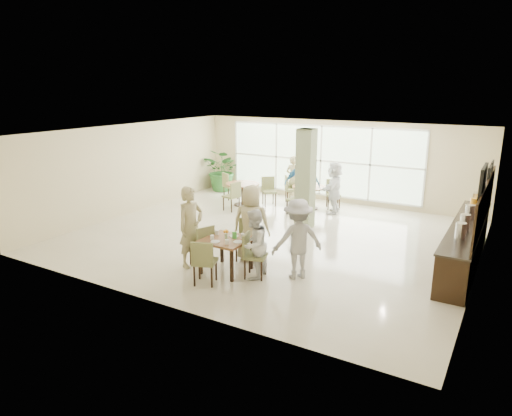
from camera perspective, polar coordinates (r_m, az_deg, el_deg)
The scene contains 23 objects.
ground at distance 12.31m, azimuth 2.02°, elevation -3.57°, with size 10.00×10.00×0.00m, color beige.
room_shell at distance 11.87m, azimuth 2.10°, elevation 4.24°, with size 10.00×10.00×10.00m.
window_bank at distance 16.12m, azimuth 8.09°, elevation 5.89°, with size 7.00×0.04×7.00m.
column at distance 12.82m, azimuth 6.22°, elevation 3.59°, with size 0.45×0.45×2.80m, color #6A7652.
main_table at distance 9.86m, azimuth -3.74°, elevation -4.38°, with size 0.94×0.94×0.75m.
round_table_left at distance 15.38m, azimuth -1.67°, elevation 2.49°, with size 1.14×1.14×0.75m.
round_table_right at distance 15.01m, azimuth 6.66°, elevation 2.05°, with size 1.11×1.11×0.75m.
chairs_main_table at distance 9.95m, azimuth -3.63°, elevation -5.30°, with size 1.95×2.10×0.95m.
chairs_table_left at distance 15.44m, azimuth -1.55°, elevation 2.14°, with size 2.24×1.86×0.95m.
chairs_table_right at distance 15.05m, azimuth 6.37°, elevation 1.70°, with size 2.11×1.87×0.95m.
tabletop_clutter at distance 9.78m, azimuth -3.68°, elevation -3.59°, with size 0.81×0.71×0.21m.
buffet_counter at distance 11.33m, azimuth 24.81°, elevation -3.73°, with size 0.64×4.70×1.95m.
wall_tv at distance 9.86m, azimuth 26.50°, elevation 3.05°, with size 0.06×1.00×0.58m.
framed_art_a at distance 11.48m, azimuth 27.01°, elevation 2.96°, with size 0.05×0.55×0.70m.
framed_art_b at distance 12.27m, azimuth 27.28°, elevation 3.62°, with size 0.05×0.55×0.70m.
potted_plant at distance 17.49m, azimuth -4.13°, elevation 4.74°, with size 1.45×1.45×1.61m, color #275E25.
teen_left at distance 10.19m, azimuth -8.14°, elevation -2.35°, with size 0.66×0.43×1.82m, color tan.
teen_far at distance 10.45m, azimuth -0.60°, elevation -1.87°, with size 0.87×0.47×1.77m, color tan.
teen_right at distance 9.50m, azimuth -0.28°, elevation -4.54°, with size 0.72×0.56×1.49m, color white.
teen_standing at distance 9.52m, azimuth 5.22°, elevation -3.88°, with size 1.10×0.63×1.70m, color #A7A7A9.
adult_a at distance 14.20m, azimuth 5.77°, elevation 2.90°, with size 1.12×0.64×1.91m, color #418DC5.
adult_b at distance 14.56m, azimuth 9.75°, elevation 2.53°, with size 1.52×0.66×1.64m, color white.
adult_standing at distance 15.86m, azimuth 4.71°, elevation 3.67°, with size 0.59×0.39×1.62m, color tan.
Camera 1 is at (5.51, -10.27, 3.94)m, focal length 32.00 mm.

